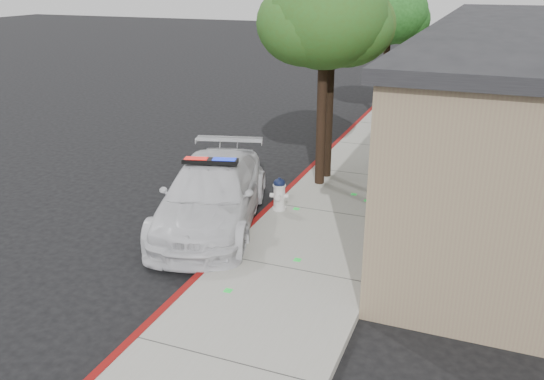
% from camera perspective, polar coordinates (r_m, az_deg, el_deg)
% --- Properties ---
extents(ground, '(120.00, 120.00, 0.00)m').
position_cam_1_polar(ground, '(11.79, -5.55, -7.07)').
color(ground, black).
rests_on(ground, ground).
extents(sidewalk, '(3.20, 60.00, 0.15)m').
position_cam_1_polar(sidewalk, '(13.77, 6.07, -2.49)').
color(sidewalk, '#9A978C').
rests_on(sidewalk, ground).
extents(red_curb, '(0.14, 60.00, 0.16)m').
position_cam_1_polar(red_curb, '(14.21, 0.09, -1.59)').
color(red_curb, maroon).
rests_on(red_curb, ground).
extents(police_car, '(3.42, 5.56, 1.63)m').
position_cam_1_polar(police_car, '(13.13, -6.07, -0.46)').
color(police_car, silver).
rests_on(police_car, ground).
extents(fire_hydrant, '(0.47, 0.40, 0.81)m').
position_cam_1_polar(fire_hydrant, '(13.66, 0.74, -0.39)').
color(fire_hydrant, white).
rests_on(fire_hydrant, sidewalk).
extents(street_tree_near, '(3.27, 3.14, 5.74)m').
position_cam_1_polar(street_tree_near, '(14.72, 5.31, 16.59)').
color(street_tree_near, black).
rests_on(street_tree_near, sidewalk).
extents(street_tree_mid, '(3.19, 2.97, 5.66)m').
position_cam_1_polar(street_tree_mid, '(15.39, 6.10, 16.68)').
color(street_tree_mid, black).
rests_on(street_tree_mid, sidewalk).
extents(street_tree_far, '(2.85, 2.86, 5.27)m').
position_cam_1_polar(street_tree_far, '(22.13, 11.78, 16.80)').
color(street_tree_far, black).
rests_on(street_tree_far, sidewalk).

